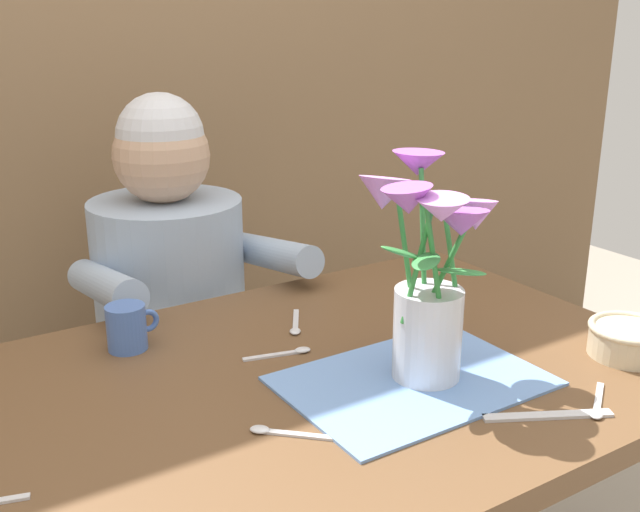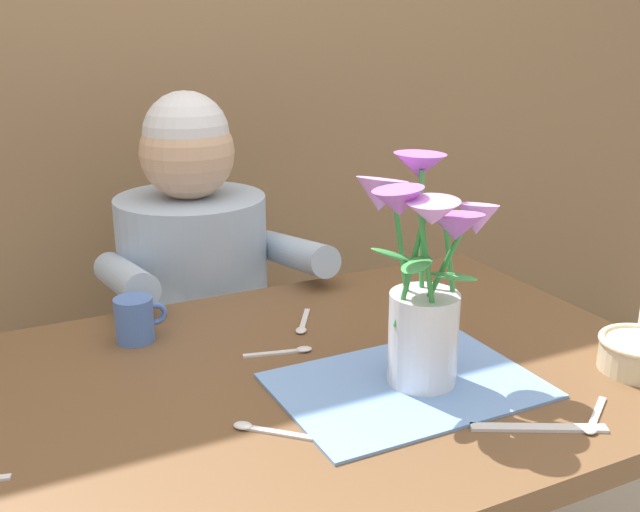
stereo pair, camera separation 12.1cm
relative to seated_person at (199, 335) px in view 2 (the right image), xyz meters
name	(u,v)px [view 2 (the right image)]	position (x,y,z in m)	size (l,w,h in m)	color
wood_panel_backdrop	(133,30)	(0.00, 0.43, 0.69)	(4.00, 0.10, 2.50)	brown
dining_table	(310,427)	(0.00, -0.62, 0.08)	(1.20, 0.80, 0.74)	brown
seated_person	(199,335)	(0.00, 0.00, 0.00)	(0.45, 0.47, 1.14)	#4C4C56
striped_placemat	(407,385)	(0.11, -0.72, 0.18)	(0.40, 0.28, 0.01)	#6B93D1
flower_vase	(423,277)	(0.14, -0.72, 0.35)	(0.25, 0.24, 0.35)	silver
dinner_knife	(539,428)	(0.21, -0.91, 0.18)	(0.19, 0.02, 0.01)	silver
tea_cup	(135,319)	(-0.22, -0.36, 0.22)	(0.09, 0.07, 0.08)	#476BB7
spoon_1	(303,325)	(0.07, -0.44, 0.18)	(0.08, 0.11, 0.01)	silver
spoon_2	(593,421)	(0.29, -0.93, 0.18)	(0.11, 0.08, 0.01)	silver
spoon_3	(289,351)	(0.00, -0.53, 0.18)	(0.12, 0.04, 0.01)	silver
spoon_4	(260,429)	(-0.14, -0.74, 0.18)	(0.10, 0.09, 0.01)	silver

